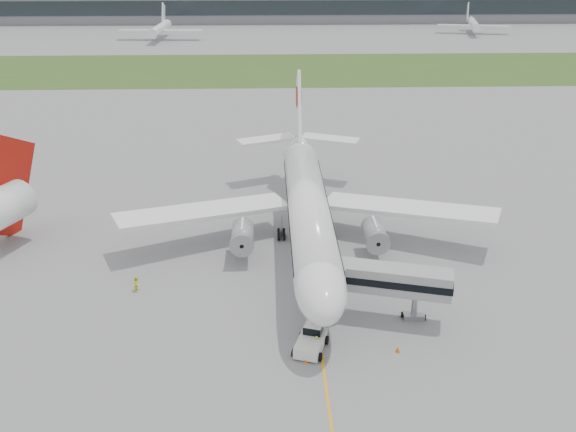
{
  "coord_description": "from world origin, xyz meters",
  "views": [
    {
      "loc": [
        -4.83,
        -68.13,
        36.39
      ],
      "look_at": [
        -2.5,
        2.0,
        5.35
      ],
      "focal_mm": 40.0,
      "sensor_mm": 36.0,
      "label": 1
    }
  ],
  "objects_px": {
    "airliner": "(307,204)",
    "pushback_tug": "(311,339)",
    "jet_bridge": "(382,279)",
    "ground_crew_near": "(316,343)"
  },
  "relations": [
    {
      "from": "airliner",
      "to": "pushback_tug",
      "type": "bearing_deg",
      "value": -92.39
    },
    {
      "from": "jet_bridge",
      "to": "airliner",
      "type": "bearing_deg",
      "value": 126.11
    },
    {
      "from": "airliner",
      "to": "jet_bridge",
      "type": "height_order",
      "value": "airliner"
    },
    {
      "from": "airliner",
      "to": "pushback_tug",
      "type": "distance_m",
      "value": 22.63
    },
    {
      "from": "airliner",
      "to": "jet_bridge",
      "type": "distance_m",
      "value": 18.23
    },
    {
      "from": "airliner",
      "to": "pushback_tug",
      "type": "relative_size",
      "value": 11.5
    },
    {
      "from": "airliner",
      "to": "jet_bridge",
      "type": "xyz_separation_m",
      "value": [
        6.49,
        -17.0,
        -1.18
      ]
    },
    {
      "from": "jet_bridge",
      "to": "ground_crew_near",
      "type": "bearing_deg",
      "value": -126.42
    },
    {
      "from": "jet_bridge",
      "to": "ground_crew_near",
      "type": "xyz_separation_m",
      "value": [
        -6.97,
        -5.52,
        -3.67
      ]
    },
    {
      "from": "jet_bridge",
      "to": "ground_crew_near",
      "type": "distance_m",
      "value": 9.62
    }
  ]
}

